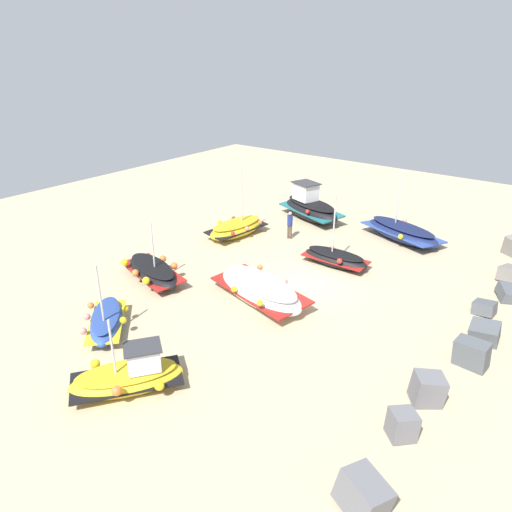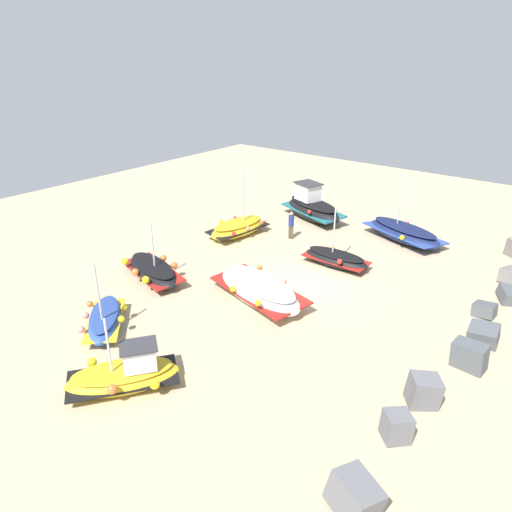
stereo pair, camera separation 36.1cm
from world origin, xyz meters
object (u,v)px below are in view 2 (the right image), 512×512
fishing_boat_1 (259,290)px  fishing_boat_7 (125,375)px  fishing_boat_2 (105,320)px  person_walking (291,223)px  fishing_boat_4 (404,233)px  fishing_boat_0 (312,208)px  fishing_boat_3 (336,259)px  fishing_boat_6 (238,228)px  fishing_boat_5 (153,270)px

fishing_boat_1 → fishing_boat_7: 7.63m
fishing_boat_2 → person_walking: bearing=-48.2°
fishing_boat_4 → fishing_boat_7: bearing=-76.2°
fishing_boat_0 → fishing_boat_1: 11.73m
fishing_boat_0 → fishing_boat_4: bearing=-159.3°
fishing_boat_0 → fishing_boat_1: fishing_boat_0 is taller
fishing_boat_1 → fishing_boat_2: size_ratio=1.62×
fishing_boat_4 → fishing_boat_2: bearing=-88.6°
fishing_boat_1 → fishing_boat_2: bearing=73.3°
fishing_boat_0 → person_walking: fishing_boat_0 is taller
fishing_boat_3 → fishing_boat_4: size_ratio=0.70×
fishing_boat_1 → person_walking: size_ratio=3.27×
fishing_boat_0 → fishing_boat_6: size_ratio=1.24×
fishing_boat_0 → fishing_boat_4: (-0.09, 6.39, -0.30)m
fishing_boat_3 → person_walking: (-1.78, -4.10, 0.56)m
fishing_boat_5 → fishing_boat_7: fishing_boat_5 is taller
person_walking → fishing_boat_6: bearing=100.6°
fishing_boat_6 → fishing_boat_5: bearing=10.5°
fishing_boat_5 → fishing_boat_6: fishing_boat_6 is taller
fishing_boat_4 → fishing_boat_0: bearing=-158.9°
fishing_boat_0 → fishing_boat_5: bearing=103.3°
fishing_boat_0 → person_walking: bearing=122.9°
fishing_boat_4 → fishing_boat_5: 14.90m
fishing_boat_1 → fishing_boat_4: (-11.09, 2.32, -0.01)m
fishing_boat_1 → fishing_boat_7: fishing_boat_7 is taller
fishing_boat_6 → fishing_boat_0: bearing=166.4°
fishing_boat_2 → person_walking: (-13.06, 0.27, 0.55)m
fishing_boat_2 → fishing_boat_4: fishing_boat_4 is taller
fishing_boat_3 → fishing_boat_7: (13.07, -0.71, 0.09)m
fishing_boat_0 → fishing_boat_4: fishing_boat_4 is taller
fishing_boat_1 → fishing_boat_3: (-5.44, 0.91, -0.11)m
fishing_boat_5 → person_walking: bearing=-89.8°
fishing_boat_1 → fishing_boat_0: bearing=-55.7°
fishing_boat_3 → fishing_boat_5: bearing=-132.5°
fishing_boat_3 → person_walking: bearing=156.4°
fishing_boat_1 → person_walking: (-7.22, -3.19, 0.45)m
fishing_boat_4 → fishing_boat_6: (5.47, -8.35, -0.03)m
fishing_boat_5 → person_walking: 9.12m
fishing_boat_2 → fishing_boat_3: (-11.29, 4.38, -0.01)m
fishing_boat_6 → fishing_boat_7: (13.25, 6.23, 0.02)m
fishing_boat_6 → fishing_boat_2: bearing=19.0°
fishing_boat_3 → fishing_boat_6: size_ratio=0.90×
fishing_boat_2 → fishing_boat_6: bearing=-34.4°
fishing_boat_4 → fishing_boat_7: (18.72, -2.11, -0.01)m
fishing_boat_3 → fishing_boat_0: bearing=131.8°
fishing_boat_0 → fishing_boat_2: bearing=111.9°
fishing_boat_0 → fishing_boat_1: (11.00, 4.07, -0.30)m
fishing_boat_0 → person_walking: 3.88m
fishing_boat_0 → fishing_boat_2: 16.86m
fishing_boat_0 → fishing_boat_5: (12.58, -1.44, -0.37)m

